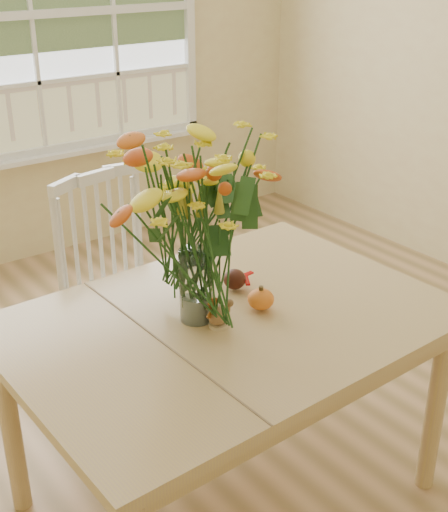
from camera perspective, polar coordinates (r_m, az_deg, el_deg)
floor at (r=3.19m, az=3.15°, el=-13.06°), size 4.00×4.50×0.01m
wall_back at (r=4.52m, az=-15.68°, el=16.30°), size 4.00×0.02×2.70m
window at (r=4.46m, az=-15.76°, el=18.56°), size 2.42×0.12×1.74m
dining_table at (r=2.38m, az=0.29°, el=-7.00°), size 1.50×1.09×0.79m
windsor_chair at (r=3.08m, az=-8.85°, el=-2.03°), size 0.55×0.53×1.04m
flower_vase at (r=2.16m, az=-2.47°, el=3.44°), size 0.53×0.53×0.63m
pumpkin at (r=2.36m, az=3.09°, el=-3.69°), size 0.09×0.09×0.07m
turkey_figurine at (r=2.26m, az=-0.45°, el=-4.94°), size 0.10×0.09×0.11m
dark_gourd at (r=2.49m, az=0.89°, el=-2.03°), size 0.13×0.10×0.07m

